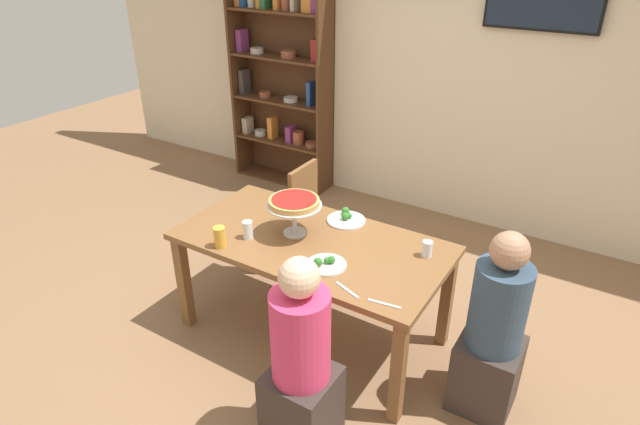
# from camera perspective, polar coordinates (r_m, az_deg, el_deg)

# --- Properties ---
(ground_plane) EXTENTS (12.00, 12.00, 0.00)m
(ground_plane) POSITION_cam_1_polar(r_m,az_deg,el_deg) (3.78, -0.82, -12.62)
(ground_plane) COLOR #846042
(rear_partition) EXTENTS (8.00, 0.12, 2.80)m
(rear_partition) POSITION_cam_1_polar(r_m,az_deg,el_deg) (4.98, 13.32, 15.01)
(rear_partition) COLOR beige
(rear_partition) RESTS_ON ground_plane
(dining_table) EXTENTS (1.70, 0.87, 0.74)m
(dining_table) POSITION_cam_1_polar(r_m,az_deg,el_deg) (3.39, -0.89, -4.25)
(dining_table) COLOR brown
(dining_table) RESTS_ON ground_plane
(bookshelf) EXTENTS (1.10, 0.30, 2.21)m
(bookshelf) POSITION_cam_1_polar(r_m,az_deg,el_deg) (5.62, -4.13, 14.54)
(bookshelf) COLOR #4C2D19
(bookshelf) RESTS_ON ground_plane
(diner_near_right) EXTENTS (0.34, 0.34, 1.15)m
(diner_near_right) POSITION_cam_1_polar(r_m,az_deg,el_deg) (2.82, -2.03, -16.31)
(diner_near_right) COLOR #382D28
(diner_near_right) RESTS_ON ground_plane
(diner_head_east) EXTENTS (0.34, 0.34, 1.15)m
(diner_head_east) POSITION_cam_1_polar(r_m,az_deg,el_deg) (3.13, 17.96, -12.64)
(diner_head_east) COLOR #382D28
(diner_head_east) RESTS_ON ground_plane
(chair_far_left) EXTENTS (0.40, 0.40, 0.87)m
(chair_far_left) POSITION_cam_1_polar(r_m,az_deg,el_deg) (4.18, -0.51, -0.21)
(chair_far_left) COLOR brown
(chair_far_left) RESTS_ON ground_plane
(deep_dish_pizza_stand) EXTENTS (0.35, 0.35, 0.25)m
(deep_dish_pizza_stand) POSITION_cam_1_polar(r_m,az_deg,el_deg) (3.32, -2.78, 0.87)
(deep_dish_pizza_stand) COLOR silver
(deep_dish_pizza_stand) RESTS_ON dining_table
(salad_plate_near_diner) EXTENTS (0.26, 0.26, 0.07)m
(salad_plate_near_diner) POSITION_cam_1_polar(r_m,az_deg,el_deg) (3.56, 2.81, -0.63)
(salad_plate_near_diner) COLOR white
(salad_plate_near_diner) RESTS_ON dining_table
(salad_plate_far_diner) EXTENTS (0.23, 0.23, 0.07)m
(salad_plate_far_diner) POSITION_cam_1_polar(r_m,az_deg,el_deg) (3.09, 0.62, -5.50)
(salad_plate_far_diner) COLOR white
(salad_plate_far_diner) RESTS_ON dining_table
(beer_glass_amber_tall) EXTENTS (0.07, 0.07, 0.13)m
(beer_glass_amber_tall) POSITION_cam_1_polar(r_m,az_deg,el_deg) (3.30, -10.67, -2.61)
(beer_glass_amber_tall) COLOR gold
(beer_glass_amber_tall) RESTS_ON dining_table
(water_glass_clear_near) EXTENTS (0.06, 0.06, 0.12)m
(water_glass_clear_near) POSITION_cam_1_polar(r_m,az_deg,el_deg) (3.37, -7.74, -1.85)
(water_glass_clear_near) COLOR white
(water_glass_clear_near) RESTS_ON dining_table
(water_glass_clear_far) EXTENTS (0.06, 0.06, 0.10)m
(water_glass_clear_far) POSITION_cam_1_polar(r_m,az_deg,el_deg) (3.22, 11.39, -3.83)
(water_glass_clear_far) COLOR white
(water_glass_clear_far) RESTS_ON dining_table
(cutlery_fork_near) EXTENTS (0.17, 0.08, 0.00)m
(cutlery_fork_near) POSITION_cam_1_polar(r_m,az_deg,el_deg) (2.91, 2.92, -8.26)
(cutlery_fork_near) COLOR silver
(cutlery_fork_near) RESTS_ON dining_table
(cutlery_knife_near) EXTENTS (0.18, 0.04, 0.00)m
(cutlery_knife_near) POSITION_cam_1_polar(r_m,az_deg,el_deg) (2.83, 6.90, -9.67)
(cutlery_knife_near) COLOR silver
(cutlery_knife_near) RESTS_ON dining_table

